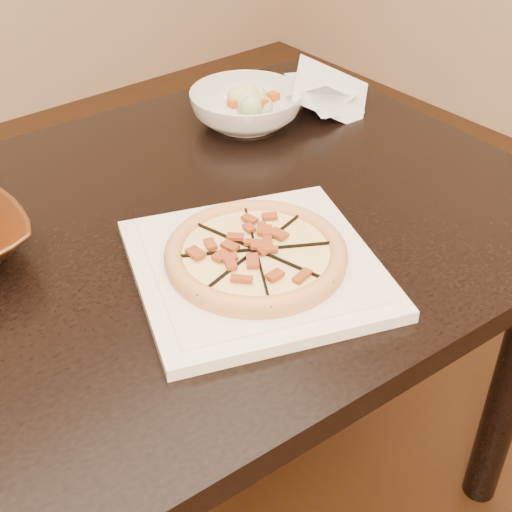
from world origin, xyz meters
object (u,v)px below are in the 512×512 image
at_px(pizza, 256,254).
at_px(salad_bowl, 246,108).
at_px(plate, 256,267).
at_px(dining_table, 145,294).

xyz_separation_m(pizza, salad_bowl, (0.28, 0.37, -0.00)).
xyz_separation_m(plate, salad_bowl, (0.28, 0.37, 0.02)).
xyz_separation_m(dining_table, salad_bowl, (0.36, 0.19, 0.14)).
distance_m(dining_table, salad_bowl, 0.43).
relative_size(dining_table, pizza, 5.53).
height_order(pizza, salad_bowl, salad_bowl).
xyz_separation_m(dining_table, plate, (0.08, -0.18, 0.12)).
bearing_deg(salad_bowl, plate, -127.04).
bearing_deg(plate, dining_table, 114.35).
distance_m(dining_table, plate, 0.23).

